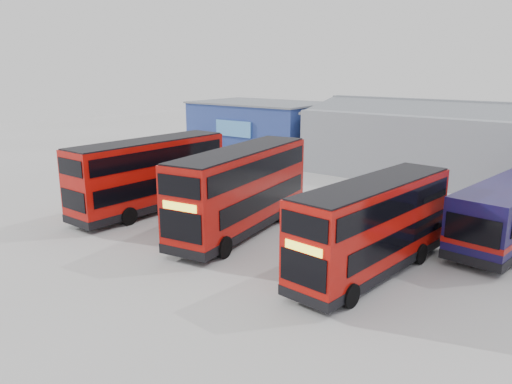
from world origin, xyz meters
name	(u,v)px	position (x,y,z in m)	size (l,w,h in m)	color
ground_plane	(269,231)	(0.00, 0.00, 0.00)	(120.00, 120.00, 0.00)	#A5A59F
office_block	(261,129)	(-14.00, 17.99, 2.58)	(12.30, 8.32, 5.12)	navy
double_decker_left	(150,176)	(-7.87, -1.19, 2.14)	(2.81, 10.24, 4.30)	#B1100A
double_decker_centre	(241,191)	(-1.17, -0.91, 2.18)	(3.97, 10.60, 4.39)	#B1100A
double_decker_right	(373,228)	(6.55, -1.82, 1.97)	(3.19, 9.54, 3.96)	#B1100A
panel_van	(184,145)	(-19.36, 12.95, 1.11)	(2.64, 4.81, 1.99)	white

